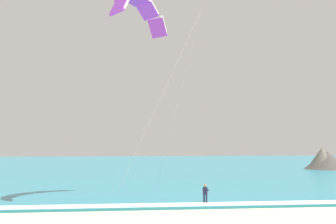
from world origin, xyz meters
name	(u,v)px	position (x,y,z in m)	size (l,w,h in m)	color
sea	(176,165)	(0.00, 71.54, 0.10)	(200.00, 120.00, 0.20)	teal
surf_foam	(274,203)	(0.00, 12.54, 0.22)	(200.00, 1.69, 0.04)	white
surfboard	(205,205)	(-5.33, 13.30, 0.03)	(0.91, 1.46, 0.09)	#239EC6
kitesurfer	(205,193)	(-5.32, 13.32, 0.94)	(0.64, 0.64, 1.69)	#191E38
kite_primary	(139,9)	(-10.47, 16.44, 16.72)	(7.55, 7.57, 16.73)	purple
headland_right	(334,160)	(26.54, 50.87, 1.84)	(11.91, 10.13, 4.11)	#665B51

